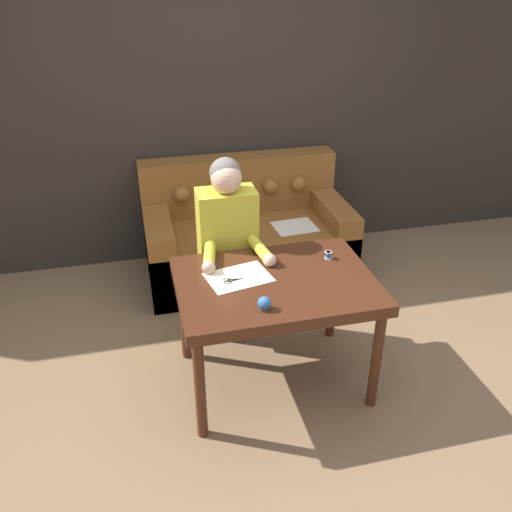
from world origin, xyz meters
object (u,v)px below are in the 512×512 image
(scissors, at_px, (235,280))
(thread_spool, at_px, (328,255))
(couch, at_px, (246,236))
(person, at_px, (228,253))
(dining_table, at_px, (275,292))
(pin_cushion, at_px, (264,304))

(scissors, relative_size, thread_spool, 4.49)
(couch, height_order, person, person)
(dining_table, xyz_separation_m, thread_spool, (0.38, 0.17, 0.10))
(person, height_order, pin_cushion, person)
(scissors, bearing_deg, couch, 74.86)
(couch, relative_size, pin_cushion, 22.52)
(dining_table, xyz_separation_m, pin_cushion, (-0.13, -0.26, 0.11))
(dining_table, relative_size, couch, 0.70)
(couch, bearing_deg, thread_spool, -78.22)
(couch, xyz_separation_m, person, (-0.30, -0.81, 0.31))
(dining_table, height_order, pin_cushion, pin_cushion)
(thread_spool, bearing_deg, dining_table, -155.96)
(couch, relative_size, scissors, 7.96)
(couch, distance_m, scissors, 1.42)
(scissors, xyz_separation_m, thread_spool, (0.60, 0.12, 0.02))
(person, xyz_separation_m, pin_cushion, (0.04, -0.81, 0.13))
(dining_table, relative_size, person, 0.88)
(couch, bearing_deg, dining_table, -95.39)
(thread_spool, xyz_separation_m, pin_cushion, (-0.51, -0.43, 0.01))
(person, bearing_deg, couch, 69.91)
(couch, xyz_separation_m, scissors, (-0.35, -1.31, 0.41))
(dining_table, bearing_deg, thread_spool, 24.04)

